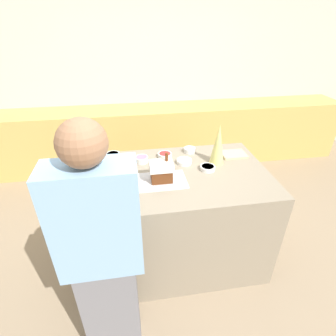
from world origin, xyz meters
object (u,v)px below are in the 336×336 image
candy_bowl_near_tray_right (165,155)px  candy_bowl_behind_tray (208,168)px  baking_tray (162,181)px  candy_bowl_beside_tree (190,150)px  person (103,257)px  cookbook (234,154)px  gingerbread_house (161,171)px  candy_bowl_near_tray_left (97,166)px  candy_bowl_center_rear (113,155)px  candy_bowl_far_right (142,159)px  candy_bowl_far_left (184,161)px  decorative_tree (218,144)px

candy_bowl_near_tray_right → candy_bowl_behind_tray: 0.44m
baking_tray → candy_bowl_beside_tree: bearing=53.9°
candy_bowl_behind_tray → person: bearing=-137.6°
candy_bowl_behind_tray → cookbook: candy_bowl_behind_tray is taller
gingerbread_house → candy_bowl_beside_tree: size_ratio=2.06×
candy_bowl_near_tray_left → cookbook: size_ratio=0.59×
candy_bowl_center_rear → candy_bowl_far_right: bearing=-27.5°
candy_bowl_far_right → candy_bowl_far_left: candy_bowl_far_right is taller
candy_bowl_near_tray_right → candy_bowl_far_left: 0.21m
decorative_tree → candy_bowl_center_rear: 0.97m
candy_bowl_near_tray_right → candy_bowl_behind_tray: candy_bowl_near_tray_right is taller
gingerbread_house → candy_bowl_behind_tray: (0.42, 0.12, -0.08)m
baking_tray → candy_bowl_center_rear: size_ratio=3.08×
baking_tray → decorative_tree: 0.60m
candy_bowl_beside_tree → candy_bowl_behind_tray: bearing=-77.8°
candy_bowl_far_right → person: bearing=-106.6°
candy_bowl_beside_tree → candy_bowl_center_rear: 0.73m
candy_bowl_near_tray_right → person: size_ratio=0.08×
cookbook → candy_bowl_beside_tree: bearing=161.7°
candy_bowl_near_tray_right → candy_bowl_far_right: bearing=-165.1°
candy_bowl_near_tray_right → candy_bowl_far_right: size_ratio=1.10×
gingerbread_house → candy_bowl_near_tray_right: size_ratio=1.76×
candy_bowl_behind_tray → cookbook: 0.39m
gingerbread_house → candy_bowl_near_tray_right: gingerbread_house is taller
candy_bowl_near_tray_right → candy_bowl_far_left: size_ratio=0.96×
candy_bowl_far_right → person: person is taller
baking_tray → decorative_tree: size_ratio=1.08×
candy_bowl_far_left → person: 1.15m
candy_bowl_beside_tree → candy_bowl_far_right: (-0.47, -0.12, 0.00)m
baking_tray → candy_bowl_far_right: 0.37m
baking_tray → candy_bowl_near_tray_right: size_ratio=3.02×
decorative_tree → person: bearing=-137.4°
candy_bowl_beside_tree → candy_bowl_far_left: bearing=-115.4°
candy_bowl_center_rear → candy_bowl_far_left: size_ratio=0.94×
candy_bowl_center_rear → candy_bowl_far_right: 0.29m
person → candy_bowl_far_right: bearing=73.4°
candy_bowl_near_tray_left → candy_bowl_behind_tray: bearing=-10.8°
gingerbread_house → person: (-0.43, -0.66, -0.15)m
candy_bowl_near_tray_right → person: person is taller
gingerbread_house → candy_bowl_behind_tray: gingerbread_house is taller
gingerbread_house → candy_bowl_far_right: 0.38m
candy_bowl_center_rear → candy_bowl_far_left: bearing=-19.1°
candy_bowl_near_tray_left → candy_bowl_far_left: size_ratio=0.97×
cookbook → person: bearing=-139.6°
candy_bowl_far_right → candy_bowl_behind_tray: bearing=-22.7°
candy_bowl_behind_tray → candy_bowl_far_left: (-0.17, 0.15, -0.00)m
person → gingerbread_house: bearing=56.7°
candy_bowl_center_rear → candy_bowl_near_tray_right: bearing=-9.0°
candy_bowl_near_tray_right → candy_bowl_center_rear: bearing=171.0°
cookbook → candy_bowl_near_tray_right: bearing=174.0°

